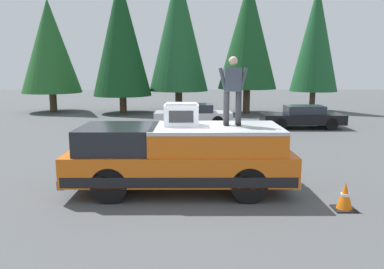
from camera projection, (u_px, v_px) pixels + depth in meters
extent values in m
plane|color=#4C4F51|center=(182.00, 191.00, 9.52)|extent=(90.00, 90.00, 0.00)
cube|color=orange|center=(180.00, 164.00, 9.41)|extent=(2.00, 5.50, 0.70)
cube|color=black|center=(180.00, 171.00, 9.45)|extent=(2.01, 5.39, 0.24)
cube|color=black|center=(119.00, 138.00, 9.29)|extent=(1.84, 1.87, 0.60)
cube|color=orange|center=(215.00, 140.00, 9.31)|extent=(1.92, 3.19, 0.52)
cube|color=#B7BABF|center=(216.00, 128.00, 9.26)|extent=(1.94, 3.19, 0.08)
cube|color=#232326|center=(73.00, 174.00, 9.45)|extent=(1.96, 0.16, 0.20)
cube|color=#B2B5BA|center=(287.00, 174.00, 9.47)|extent=(1.96, 0.16, 0.20)
cylinder|color=black|center=(110.00, 185.00, 8.62)|extent=(0.30, 0.84, 0.84)
cylinder|color=black|center=(123.00, 166.00, 10.29)|extent=(0.30, 0.84, 0.84)
cylinder|color=black|center=(249.00, 185.00, 8.63)|extent=(0.30, 0.84, 0.84)
cylinder|color=black|center=(239.00, 166.00, 10.31)|extent=(0.30, 0.84, 0.84)
cube|color=silver|center=(181.00, 115.00, 9.31)|extent=(0.64, 0.84, 0.52)
cube|color=#2D2D30|center=(181.00, 117.00, 8.99)|extent=(0.01, 0.59, 0.29)
cube|color=#99999E|center=(181.00, 104.00, 9.26)|extent=(0.58, 0.76, 0.04)
cylinder|color=#333338|center=(238.00, 108.00, 9.33)|extent=(0.15, 0.15, 0.84)
cube|color=black|center=(238.00, 124.00, 9.36)|extent=(0.26, 0.11, 0.08)
cylinder|color=#333338|center=(226.00, 108.00, 9.33)|extent=(0.15, 0.15, 0.84)
cube|color=black|center=(226.00, 124.00, 9.36)|extent=(0.26, 0.11, 0.08)
cube|color=#474C5B|center=(233.00, 80.00, 9.21)|extent=(0.24, 0.40, 0.58)
sphere|color=beige|center=(233.00, 61.00, 9.13)|extent=(0.22, 0.22, 0.22)
cylinder|color=#474C5B|center=(243.00, 80.00, 9.18)|extent=(0.09, 0.23, 0.58)
cylinder|color=#474C5B|center=(223.00, 80.00, 9.18)|extent=(0.09, 0.23, 0.58)
cube|color=black|center=(302.00, 119.00, 19.33)|extent=(1.64, 4.10, 0.50)
cube|color=#282D38|center=(304.00, 110.00, 19.25)|extent=(1.31, 1.89, 0.42)
cylinder|color=black|center=(280.00, 124.00, 18.65)|extent=(0.20, 0.62, 0.62)
cylinder|color=black|center=(274.00, 120.00, 20.06)|extent=(0.20, 0.62, 0.62)
cylinder|color=black|center=(331.00, 124.00, 18.66)|extent=(0.20, 0.62, 0.62)
cylinder|color=black|center=(321.00, 120.00, 20.08)|extent=(0.20, 0.62, 0.62)
cube|color=silver|center=(193.00, 116.00, 20.19)|extent=(1.64, 4.10, 0.50)
cube|color=#282D38|center=(195.00, 108.00, 20.11)|extent=(1.31, 1.89, 0.42)
cylinder|color=black|center=(169.00, 122.00, 19.51)|extent=(0.20, 0.62, 0.62)
cylinder|color=black|center=(170.00, 118.00, 20.93)|extent=(0.20, 0.62, 0.62)
cylinder|color=black|center=(218.00, 122.00, 19.52)|extent=(0.20, 0.62, 0.62)
cylinder|color=black|center=(216.00, 118.00, 20.94)|extent=(0.20, 0.62, 0.62)
cube|color=black|center=(344.00, 209.00, 8.24)|extent=(0.47, 0.47, 0.03)
cone|color=orange|center=(345.00, 196.00, 8.19)|extent=(0.36, 0.36, 0.62)
cylinder|color=white|center=(345.00, 195.00, 8.18)|extent=(0.19, 0.19, 0.06)
cylinder|color=#4C3826|center=(312.00, 101.00, 26.84)|extent=(0.39, 0.39, 1.43)
cone|color=#1E562D|center=(316.00, 38.00, 26.07)|extent=(3.28, 3.28, 7.34)
cylinder|color=#4C3826|center=(246.00, 101.00, 25.74)|extent=(0.47, 0.47, 1.67)
cone|color=#194C23|center=(248.00, 34.00, 24.96)|extent=(3.94, 3.94, 7.24)
cylinder|color=#4C3826|center=(179.00, 101.00, 26.92)|extent=(0.50, 0.50, 1.46)
cone|color=#1E562D|center=(178.00, 30.00, 26.06)|extent=(4.16, 4.16, 8.43)
cylinder|color=#4C3826|center=(123.00, 104.00, 25.83)|extent=(0.47, 0.47, 1.19)
cone|color=#14421E|center=(121.00, 36.00, 25.04)|extent=(3.93, 3.93, 7.92)
cylinder|color=#4C3826|center=(53.00, 102.00, 26.52)|extent=(0.49, 0.49, 1.35)
cone|color=#235B28|center=(50.00, 46.00, 25.85)|extent=(4.08, 4.08, 6.37)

